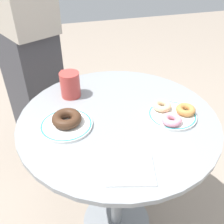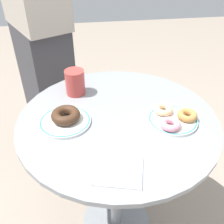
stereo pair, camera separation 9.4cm
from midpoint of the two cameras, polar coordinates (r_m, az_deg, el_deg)
ground_plane at (r=1.49m, az=2.88°, el=-23.74°), size 7.00×7.00×0.02m
cafe_table at (r=1.07m, az=3.73°, el=-9.55°), size 0.74×0.74×0.71m
plate_left at (r=0.91m, az=-7.55°, el=-2.19°), size 0.18×0.18×0.01m
plate_right at (r=0.95m, az=16.21°, el=-1.79°), size 0.18×0.18×0.01m
donut_chocolate at (r=0.90m, az=-7.40°, el=-0.98°), size 0.15×0.15×0.03m
donut_old_fashioned at (r=0.96m, az=19.19°, el=-0.78°), size 0.08×0.08×0.02m
donut_glazed at (r=0.96m, az=14.17°, el=0.50°), size 0.10×0.10×0.02m
donut_pink_frosted at (r=0.90m, az=15.85°, el=-2.74°), size 0.09×0.09×0.02m
paper_napkin at (r=0.75m, az=5.07°, el=-13.15°), size 0.16×0.15×0.01m
coffee_mug at (r=1.06m, az=-5.82°, el=6.69°), size 0.08×0.12×0.10m
person_figure at (r=1.44m, az=-13.88°, el=15.69°), size 0.37×0.44×1.62m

